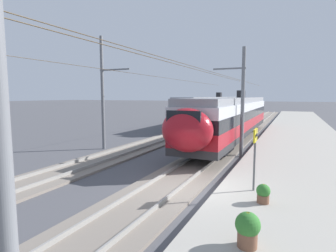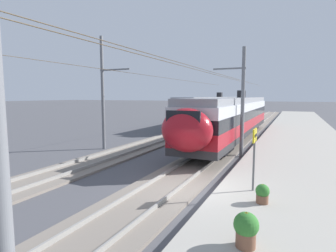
{
  "view_description": "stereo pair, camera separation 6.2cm",
  "coord_description": "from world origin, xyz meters",
  "px_view_note": "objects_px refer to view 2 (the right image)",
  "views": [
    {
      "loc": [
        -10.11,
        -3.58,
        4.0
      ],
      "look_at": [
        6.02,
        3.97,
        2.01
      ],
      "focal_mm": 28.78,
      "sensor_mm": 36.0,
      "label": 1
    },
    {
      "loc": [
        -10.08,
        -3.63,
        4.0
      ],
      "look_at": [
        6.02,
        3.97,
        2.01
      ],
      "focal_mm": 28.78,
      "sensor_mm": 36.0,
      "label": 2
    }
  ],
  "objects_px": {
    "potted_plant_by_shelter": "(262,193)",
    "catenary_mast_mid": "(240,99)",
    "train_near_platform": "(233,116)",
    "train_far_track": "(212,108)",
    "platform_sign": "(254,146)",
    "potted_plant_platform_edge": "(246,228)",
    "catenary_mast_far_side": "(105,91)"
  },
  "relations": [
    {
      "from": "train_near_platform",
      "to": "train_far_track",
      "type": "bearing_deg",
      "value": 23.02
    },
    {
      "from": "train_near_platform",
      "to": "catenary_mast_far_side",
      "type": "distance_m",
      "value": 11.15
    },
    {
      "from": "catenary_mast_far_side",
      "to": "platform_sign",
      "type": "xyz_separation_m",
      "value": [
        -5.7,
        -11.51,
        -2.2
      ]
    },
    {
      "from": "platform_sign",
      "to": "train_far_track",
      "type": "bearing_deg",
      "value": 19.24
    },
    {
      "from": "catenary_mast_mid",
      "to": "catenary_mast_far_side",
      "type": "xyz_separation_m",
      "value": [
        -1.71,
        9.59,
        0.55
      ]
    },
    {
      "from": "train_far_track",
      "to": "platform_sign",
      "type": "xyz_separation_m",
      "value": [
        -26.98,
        -9.42,
        -0.09
      ]
    },
    {
      "from": "train_near_platform",
      "to": "potted_plant_by_shelter",
      "type": "bearing_deg",
      "value": -164.29
    },
    {
      "from": "potted_plant_platform_edge",
      "to": "catenary_mast_mid",
      "type": "bearing_deg",
      "value": 11.33
    },
    {
      "from": "train_far_track",
      "to": "catenary_mast_mid",
      "type": "bearing_deg",
      "value": -159.02
    },
    {
      "from": "train_far_track",
      "to": "catenary_mast_mid",
      "type": "relative_size",
      "value": 0.51
    },
    {
      "from": "platform_sign",
      "to": "potted_plant_platform_edge",
      "type": "xyz_separation_m",
      "value": [
        -4.12,
        -0.4,
        -1.27
      ]
    },
    {
      "from": "platform_sign",
      "to": "potted_plant_by_shelter",
      "type": "distance_m",
      "value": 1.86
    },
    {
      "from": "platform_sign",
      "to": "potted_plant_platform_edge",
      "type": "bearing_deg",
      "value": -174.51
    },
    {
      "from": "train_near_platform",
      "to": "catenary_mast_mid",
      "type": "relative_size",
      "value": 0.48
    },
    {
      "from": "catenary_mast_mid",
      "to": "potted_plant_platform_edge",
      "type": "relative_size",
      "value": 57.63
    },
    {
      "from": "train_near_platform",
      "to": "train_far_track",
      "type": "relative_size",
      "value": 0.93
    },
    {
      "from": "train_near_platform",
      "to": "catenary_mast_mid",
      "type": "distance_m",
      "value": 6.29
    },
    {
      "from": "train_near_platform",
      "to": "platform_sign",
      "type": "distance_m",
      "value": 13.75
    },
    {
      "from": "train_far_track",
      "to": "platform_sign",
      "type": "height_order",
      "value": "train_far_track"
    },
    {
      "from": "potted_plant_by_shelter",
      "to": "catenary_mast_mid",
      "type": "bearing_deg",
      "value": 15.52
    },
    {
      "from": "train_near_platform",
      "to": "catenary_mast_far_side",
      "type": "height_order",
      "value": "catenary_mast_far_side"
    },
    {
      "from": "catenary_mast_mid",
      "to": "potted_plant_by_shelter",
      "type": "distance_m",
      "value": 9.38
    },
    {
      "from": "catenary_mast_far_side",
      "to": "potted_plant_by_shelter",
      "type": "bearing_deg",
      "value": -119.74
    },
    {
      "from": "catenary_mast_mid",
      "to": "platform_sign",
      "type": "xyz_separation_m",
      "value": [
        -7.41,
        -1.92,
        -1.65
      ]
    },
    {
      "from": "train_near_platform",
      "to": "potted_plant_platform_edge",
      "type": "bearing_deg",
      "value": -167.08
    },
    {
      "from": "potted_plant_platform_edge",
      "to": "platform_sign",
      "type": "bearing_deg",
      "value": 5.49
    },
    {
      "from": "train_near_platform",
      "to": "catenary_mast_mid",
      "type": "bearing_deg",
      "value": -164.01
    },
    {
      "from": "train_near_platform",
      "to": "train_far_track",
      "type": "xyz_separation_m",
      "value": [
        13.71,
        5.82,
        0.0
      ]
    },
    {
      "from": "platform_sign",
      "to": "potted_plant_platform_edge",
      "type": "height_order",
      "value": "platform_sign"
    },
    {
      "from": "train_far_track",
      "to": "potted_plant_by_shelter",
      "type": "bearing_deg",
      "value": -160.64
    },
    {
      "from": "train_far_track",
      "to": "catenary_mast_mid",
      "type": "xyz_separation_m",
      "value": [
        -19.56,
        -7.5,
        1.56
      ]
    },
    {
      "from": "potted_plant_platform_edge",
      "to": "potted_plant_by_shelter",
      "type": "relative_size",
      "value": 1.31
    }
  ]
}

